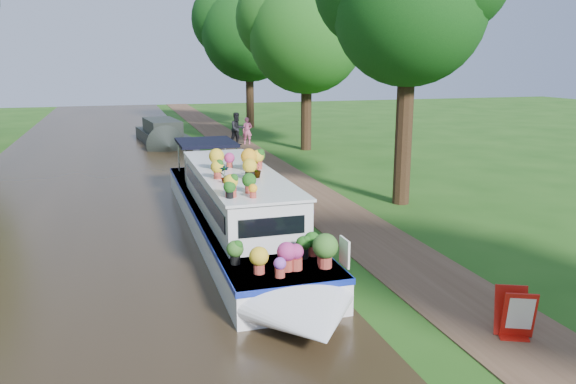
{
  "coord_description": "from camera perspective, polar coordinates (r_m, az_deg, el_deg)",
  "views": [
    {
      "loc": [
        -5.11,
        -13.36,
        4.65
      ],
      "look_at": [
        -0.95,
        0.36,
        1.3
      ],
      "focal_mm": 35.0,
      "sensor_mm": 36.0,
      "label": 1
    }
  ],
  "objects": [
    {
      "name": "pedestrian_dark",
      "position": [
        31.67,
        -5.17,
        6.4
      ],
      "size": [
        1.06,
        0.94,
        1.84
      ],
      "primitive_type": "imported",
      "rotation": [
        0.0,
        0.0,
        0.31
      ],
      "color": "black",
      "rests_on": "towpath"
    },
    {
      "name": "plant_boat",
      "position": [
        14.82,
        -5.16,
        -1.76
      ],
      "size": [
        2.29,
        13.52,
        2.29
      ],
      "color": "white",
      "rests_on": "canal_water"
    },
    {
      "name": "tree_near_mid",
      "position": [
        30.07,
        1.84,
        16.56
      ],
      "size": [
        6.9,
        6.6,
        9.4
      ],
      "color": "black",
      "rests_on": "ground"
    },
    {
      "name": "canal_water",
      "position": [
        14.18,
        -19.62,
        -6.75
      ],
      "size": [
        10.0,
        100.0,
        0.02
      ],
      "primitive_type": "cube",
      "color": "black",
      "rests_on": "ground"
    },
    {
      "name": "ground",
      "position": [
        15.05,
        3.88,
        -4.88
      ],
      "size": [
        100.0,
        100.0,
        0.0
      ],
      "primitive_type": "plane",
      "color": "#1E4A12",
      "rests_on": "ground"
    },
    {
      "name": "pedestrian_pink",
      "position": [
        32.13,
        -4.16,
        6.23
      ],
      "size": [
        0.63,
        0.49,
        1.52
      ],
      "primitive_type": "imported",
      "rotation": [
        0.0,
        0.0,
        -0.25
      ],
      "color": "#E35D91",
      "rests_on": "towpath"
    },
    {
      "name": "second_boat",
      "position": [
        33.09,
        -12.64,
        5.75
      ],
      "size": [
        2.74,
        7.39,
        1.39
      ],
      "rotation": [
        0.0,
        0.0,
        0.11
      ],
      "color": "black",
      "rests_on": "canal_water"
    },
    {
      "name": "tree_near_far",
      "position": [
        40.56,
        -4.05,
        16.52
      ],
      "size": [
        7.59,
        7.26,
        10.3
      ],
      "color": "black",
      "rests_on": "ground"
    },
    {
      "name": "verge_plant",
      "position": [
        13.45,
        3.76,
        -6.25
      ],
      "size": [
        0.42,
        0.39,
        0.38
      ],
      "primitive_type": "imported",
      "rotation": [
        0.0,
        0.0,
        0.33
      ],
      "color": "#2A651E",
      "rests_on": "ground"
    },
    {
      "name": "towpath",
      "position": [
        15.49,
        8.05,
        -4.39
      ],
      "size": [
        2.2,
        100.0,
        0.03
      ],
      "primitive_type": "cube",
      "color": "#513825",
      "rests_on": "ground"
    },
    {
      "name": "sandwich_board",
      "position": [
        10.53,
        22.07,
        -11.55
      ],
      "size": [
        0.6,
        0.63,
        0.87
      ],
      "rotation": [
        0.0,
        0.0,
        -0.43
      ],
      "color": "#B5150C",
      "rests_on": "towpath"
    }
  ]
}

